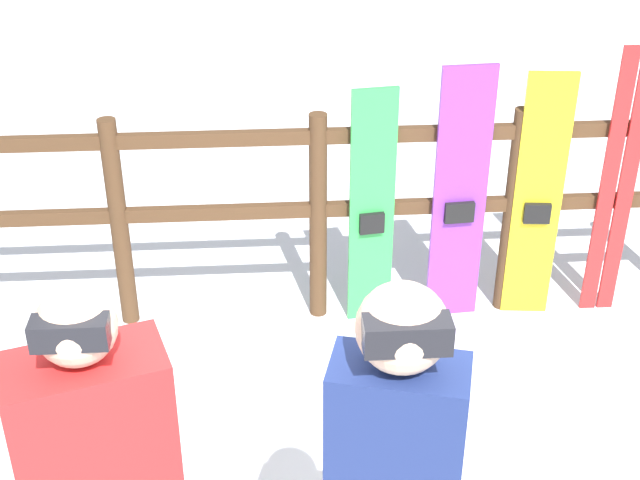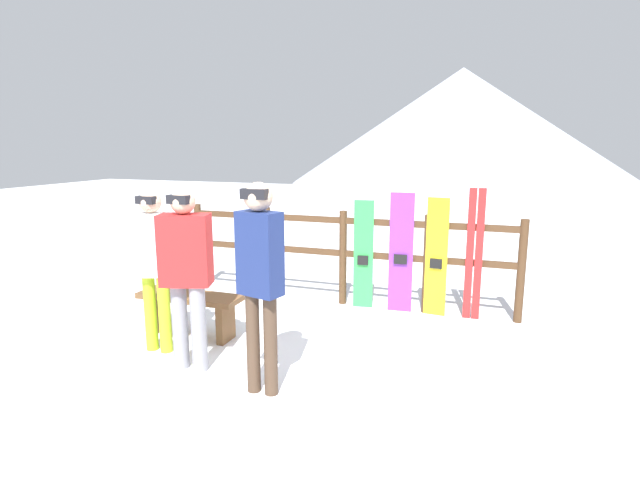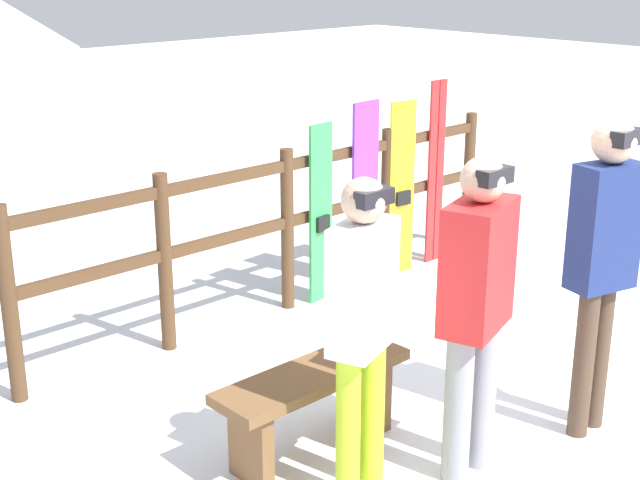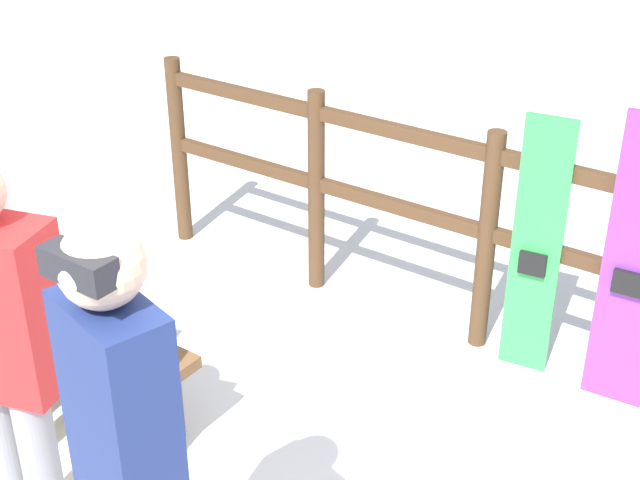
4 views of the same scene
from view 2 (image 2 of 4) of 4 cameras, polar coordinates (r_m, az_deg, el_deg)
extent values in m
plane|color=white|center=(5.12, -3.73, -13.57)|extent=(40.00, 40.00, 0.00)
cone|color=#B2BCD1|center=(28.27, 15.79, 12.40)|extent=(18.00, 18.00, 6.00)
cylinder|color=#4C331E|center=(7.55, -13.65, -0.75)|extent=(0.10, 0.10, 1.26)
cylinder|color=#4C331E|center=(7.02, -6.04, -1.37)|extent=(0.10, 0.10, 1.26)
cylinder|color=#4C331E|center=(6.63, 2.63, -2.05)|extent=(0.10, 0.10, 1.26)
cylinder|color=#4C331E|center=(6.42, 12.13, -2.74)|extent=(0.10, 0.10, 1.26)
cylinder|color=#4C331E|center=(6.39, 22.01, -3.37)|extent=(0.10, 0.10, 1.26)
cube|color=#4C331E|center=(6.62, 2.64, -1.52)|extent=(4.41, 0.05, 0.08)
cube|color=#4C331E|center=(6.54, 2.67, 2.24)|extent=(4.41, 0.05, 0.08)
cube|color=brown|center=(5.73, -14.68, -6.27)|extent=(1.18, 0.36, 0.06)
cube|color=brown|center=(6.05, -18.08, -7.96)|extent=(0.08, 0.29, 0.43)
cube|color=brown|center=(5.58, -10.73, -9.21)|extent=(0.08, 0.29, 0.43)
cylinder|color=#B7D826|center=(5.51, -18.81, -7.84)|extent=(0.12, 0.12, 0.81)
cylinder|color=#B7D826|center=(5.40, -17.33, -8.10)|extent=(0.12, 0.12, 0.81)
cube|color=white|center=(5.27, -18.54, -0.50)|extent=(0.44, 0.33, 0.64)
sphere|color=#D8B293|center=(5.21, -18.83, 4.13)|extent=(0.22, 0.22, 0.22)
cube|color=black|center=(5.15, -19.30, 4.34)|extent=(0.20, 0.08, 0.08)
cylinder|color=gray|center=(5.00, -15.69, -9.42)|extent=(0.15, 0.15, 0.83)
cylinder|color=gray|center=(4.89, -13.69, -9.79)|extent=(0.15, 0.15, 0.83)
cube|color=red|center=(4.74, -15.14, -1.10)|extent=(0.51, 0.37, 0.66)
sphere|color=#D8B293|center=(4.67, -15.42, 4.23)|extent=(0.23, 0.23, 0.23)
cube|color=black|center=(4.61, -15.91, 4.48)|extent=(0.20, 0.08, 0.08)
cylinder|color=#4C3828|center=(4.41, -7.65, -11.58)|extent=(0.12, 0.12, 0.88)
cylinder|color=#4C3828|center=(4.34, -5.67, -11.90)|extent=(0.12, 0.12, 0.88)
cube|color=navy|center=(4.13, -6.91, -1.56)|extent=(0.40, 0.29, 0.70)
sphere|color=#D8B293|center=(4.06, -7.07, 4.93)|extent=(0.24, 0.24, 0.24)
cube|color=black|center=(3.99, -7.53, 5.24)|extent=(0.22, 0.08, 0.08)
cube|color=green|center=(6.49, 4.98, -1.66)|extent=(0.25, 0.06, 1.41)
cube|color=black|center=(6.48, 4.91, -2.32)|extent=(0.14, 0.05, 0.12)
cube|color=purple|center=(6.38, 9.24, -1.47)|extent=(0.30, 0.05, 1.53)
cube|color=black|center=(6.37, 9.17, -2.19)|extent=(0.17, 0.04, 0.12)
cube|color=yellow|center=(6.33, 13.16, -1.94)|extent=(0.27, 0.05, 1.48)
cube|color=black|center=(6.32, 13.11, -2.65)|extent=(0.15, 0.04, 0.12)
cube|color=red|center=(6.29, 16.74, -1.59)|extent=(0.09, 0.02, 1.61)
cube|color=red|center=(6.28, 17.69, -1.65)|extent=(0.09, 0.02, 1.61)
camera|label=1|loc=(2.91, -32.49, 26.69)|focal=50.00mm
camera|label=3|loc=(6.20, -59.90, 10.62)|focal=50.00mm
camera|label=4|loc=(2.42, 16.48, 27.80)|focal=50.00mm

